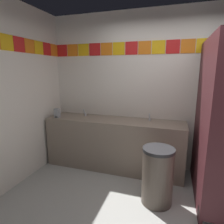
% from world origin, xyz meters
% --- Properties ---
extents(wall_back, '(4.43, 0.09, 2.66)m').
position_xyz_m(wall_back, '(0.00, 1.54, 1.34)').
color(wall_back, silver).
rests_on(wall_back, ground_plane).
extents(vanity_counter, '(2.35, 0.56, 0.87)m').
position_xyz_m(vanity_counter, '(-0.99, 1.22, 0.44)').
color(vanity_counter, gray).
rests_on(vanity_counter, ground_plane).
extents(faucet_left, '(0.04, 0.10, 0.14)m').
position_xyz_m(faucet_left, '(-1.58, 1.31, 0.92)').
color(faucet_left, silver).
rests_on(faucet_left, vanity_counter).
extents(faucet_right, '(0.04, 0.10, 0.14)m').
position_xyz_m(faucet_right, '(-0.40, 1.31, 0.92)').
color(faucet_right, silver).
rests_on(faucet_right, vanity_counter).
extents(soap_dispenser, '(0.09, 0.09, 0.16)m').
position_xyz_m(soap_dispenser, '(-2.00, 1.06, 0.95)').
color(soap_dispenser, gray).
rests_on(soap_dispenser, vanity_counter).
extents(stall_divider, '(0.92, 1.30, 2.08)m').
position_xyz_m(stall_divider, '(0.50, 0.60, 1.04)').
color(stall_divider, '#471E23').
rests_on(stall_divider, ground_plane).
extents(trash_bin, '(0.40, 0.40, 0.75)m').
position_xyz_m(trash_bin, '(-0.18, 0.48, 0.37)').
color(trash_bin, brown).
rests_on(trash_bin, ground_plane).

